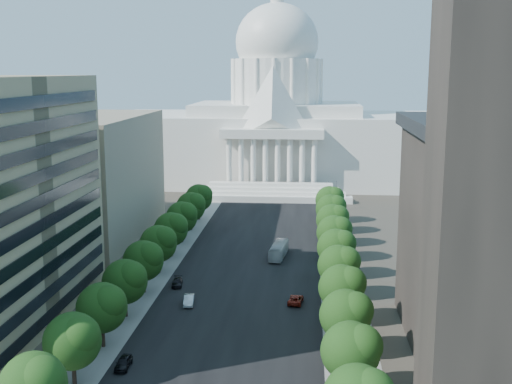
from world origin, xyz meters
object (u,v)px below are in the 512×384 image
(car_dark_a, at_px, (123,363))
(city_bus, at_px, (279,250))
(car_silver, at_px, (189,300))
(car_dark_b, at_px, (177,283))
(car_red, at_px, (296,300))

(car_dark_a, height_order, city_bus, city_bus)
(car_silver, height_order, car_dark_b, car_silver)
(car_dark_b, relative_size, city_bus, 0.41)
(car_red, xyz_separation_m, city_bus, (-4.46, 28.39, 0.89))
(car_silver, height_order, city_bus, city_bus)
(car_silver, relative_size, city_bus, 0.43)
(car_dark_a, height_order, car_dark_b, car_dark_a)
(car_dark_a, distance_m, city_bus, 58.87)
(car_silver, bearing_deg, city_bus, 57.85)
(car_red, distance_m, city_bus, 28.75)
(car_dark_a, relative_size, city_bus, 0.39)
(car_dark_a, bearing_deg, car_silver, 79.07)
(city_bus, bearing_deg, car_red, -74.24)
(car_dark_a, height_order, car_red, car_dark_a)
(car_dark_a, distance_m, car_red, 35.97)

